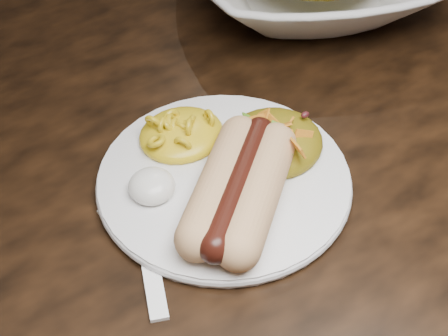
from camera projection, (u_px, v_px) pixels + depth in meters
table at (154, 194)px, 0.76m from camera, size 1.60×0.90×0.75m
plate at (224, 180)px, 0.64m from camera, size 0.30×0.30×0.01m
hotdog at (239, 187)px, 0.59m from camera, size 0.13×0.14×0.04m
mac_and_cheese at (181, 125)px, 0.66m from camera, size 0.10×0.10×0.03m
sour_cream at (151, 182)px, 0.61m from camera, size 0.05×0.05×0.03m
taco_salad at (274, 135)px, 0.65m from camera, size 0.10×0.09×0.04m
fork at (151, 269)px, 0.57m from camera, size 0.08×0.15×0.00m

